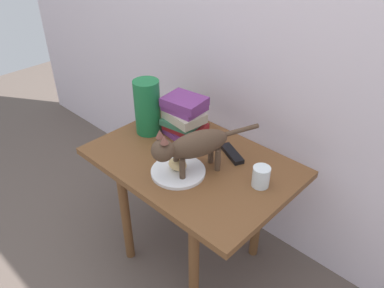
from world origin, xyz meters
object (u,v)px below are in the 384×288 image
Objects in this scene: candle_jar at (261,178)px; green_vase at (147,107)px; tv_remote at (232,154)px; plate at (178,171)px; cat at (192,146)px; book_stack at (184,117)px; bread_roll at (178,164)px; side_table at (192,174)px.

green_vase is at bearing -176.87° from candle_jar.
plate is at bearing -83.31° from tv_remote.
plate is 0.34m from candle_jar.
cat is 5.37× the size of candle_jar.
book_stack reaches higher than candle_jar.
cat is 0.39m from green_vase.
bread_roll is 0.30× the size of green_vase.
cat is 0.25m from tv_remote.
bread_roll is at bearing -21.59° from green_vase.
bread_roll is at bearing -140.53° from cat.
bread_roll is 0.18× the size of cat.
cat is (0.06, -0.07, 0.21)m from side_table.
plate is 2.65× the size of candle_jar.
side_table is 4.31× the size of book_stack.
candle_jar is (0.31, 0.06, 0.12)m from side_table.
green_vase is 0.45m from tv_remote.
book_stack is 2.40× the size of candle_jar.
green_vase reaches higher than plate.
plate is 0.14m from cat.
green_vase is 0.63m from candle_jar.
book_stack is at bearing 140.23° from cat.
book_stack is (-0.18, 0.22, 0.06)m from bread_roll.
bread_roll is at bearing -84.76° from tv_remote.
plate is 0.26m from tv_remote.
cat is at bearing -39.77° from book_stack.
book_stack is 0.78× the size of green_vase.
book_stack reaches higher than bread_roll.
book_stack is (-0.22, 0.19, -0.03)m from cat.
green_vase reaches higher than bread_roll.
side_table is 0.38m from green_vase.
side_table is 0.14m from plate.
tv_remote is (0.11, 0.14, 0.09)m from side_table.
plate is at bearing -27.12° from bread_roll.
side_table is 0.23m from cat.
book_stack is (-0.16, 0.12, 0.18)m from side_table.
book_stack is 0.18m from green_vase.
book_stack is at bearing -149.81° from tv_remote.
green_vase is at bearing 175.29° from side_table.
cat is (0.04, 0.04, 0.13)m from plate.
green_vase is at bearing 158.41° from bread_roll.
bread_roll is (-0.01, 0.00, 0.03)m from plate.
side_table is 1.93× the size of cat.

